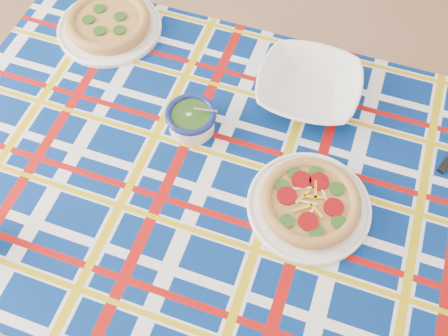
% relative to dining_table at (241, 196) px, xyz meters
% --- Properties ---
extents(floor, '(4.00, 4.00, 0.00)m').
position_rel_dining_table_xyz_m(floor, '(-0.23, 0.09, -0.71)').
color(floor, '#886046').
rests_on(floor, ground).
extents(dining_table, '(1.87, 1.38, 0.79)m').
position_rel_dining_table_xyz_m(dining_table, '(0.00, 0.00, 0.00)').
color(dining_table, brown).
rests_on(dining_table, floor).
extents(tablecloth, '(1.91, 1.42, 0.11)m').
position_rel_dining_table_xyz_m(tablecloth, '(-0.00, 0.00, 0.03)').
color(tablecloth, navy).
rests_on(tablecloth, dining_table).
extents(main_focaccia_plate, '(0.41, 0.41, 0.06)m').
position_rel_dining_table_xyz_m(main_focaccia_plate, '(0.17, -0.05, 0.11)').
color(main_focaccia_plate, '#B27E3F').
rests_on(main_focaccia_plate, tablecloth).
extents(pesto_bowl, '(0.18, 0.18, 0.08)m').
position_rel_dining_table_xyz_m(pesto_bowl, '(-0.15, 0.15, 0.12)').
color(pesto_bowl, '#18370F').
rests_on(pesto_bowl, tablecloth).
extents(serving_bowl, '(0.34, 0.34, 0.07)m').
position_rel_dining_table_xyz_m(serving_bowl, '(0.16, 0.30, 0.12)').
color(serving_bowl, white).
rests_on(serving_bowl, tablecloth).
extents(second_focaccia_plate, '(0.40, 0.40, 0.06)m').
position_rel_dining_table_xyz_m(second_focaccia_plate, '(-0.47, 0.49, 0.11)').
color(second_focaccia_plate, '#B27E3F').
rests_on(second_focaccia_plate, tablecloth).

